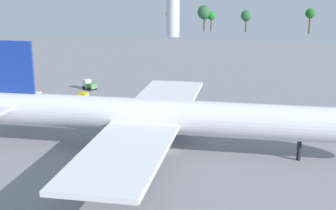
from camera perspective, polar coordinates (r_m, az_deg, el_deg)
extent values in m
plane|color=gray|center=(82.12, 0.00, -5.51)|extent=(289.45, 289.45, 0.00)
cylinder|color=silver|center=(80.15, 0.00, -1.38)|extent=(67.14, 5.71, 5.71)
cube|color=#19389E|center=(87.93, -18.43, 4.29)|extent=(9.40, 0.50, 9.14)
cube|color=silver|center=(93.84, -17.49, 0.91)|extent=(6.04, 8.57, 0.36)
cube|color=silver|center=(66.66, -5.35, -5.73)|extent=(11.41, 28.02, 0.70)
cube|color=silver|center=(95.88, -0.25, 0.86)|extent=(11.41, 28.02, 0.70)
cylinder|color=gray|center=(70.75, -3.61, -5.77)|extent=(4.57, 2.40, 2.40)
cylinder|color=gray|center=(61.53, -5.98, -9.15)|extent=(4.57, 2.40, 2.40)
cylinder|color=gray|center=(92.11, -0.13, -0.73)|extent=(4.57, 2.40, 2.40)
cylinder|color=gray|center=(101.97, 0.95, 0.84)|extent=(4.57, 2.40, 2.40)
cylinder|color=black|center=(80.67, 15.24, -5.21)|extent=(0.70, 0.70, 3.31)
cylinder|color=black|center=(79.33, -2.81, -5.02)|extent=(0.70, 0.70, 3.31)
cylinder|color=black|center=(85.10, -1.84, -3.58)|extent=(0.70, 0.70, 3.31)
cube|color=silver|center=(127.94, -9.59, 2.55)|extent=(2.19, 2.33, 2.03)
cube|color=#4C8C4C|center=(126.58, -9.05, 2.25)|extent=(2.97, 2.82, 1.23)
cylinder|color=black|center=(128.76, -9.21, 2.18)|extent=(0.98, 0.75, 0.98)
cylinder|color=black|center=(127.55, -9.93, 2.03)|extent=(0.98, 0.75, 0.98)
cylinder|color=black|center=(126.98, -8.55, 2.03)|extent=(0.98, 0.75, 0.98)
cylinder|color=black|center=(125.75, -9.27, 1.87)|extent=(0.98, 0.75, 0.98)
cube|color=yellow|center=(114.90, -9.94, 1.02)|extent=(2.24, 2.05, 1.77)
cube|color=yellow|center=(113.39, -10.62, 0.69)|extent=(2.65, 3.19, 1.36)
cylinder|color=black|center=(114.45, -9.55, 0.53)|extent=(0.58, 0.99, 0.95)
cylinder|color=black|center=(115.72, -10.32, 0.65)|extent=(0.58, 0.99, 0.95)
cylinder|color=black|center=(112.52, -10.40, 0.23)|extent=(0.58, 0.99, 0.95)
cylinder|color=black|center=(113.81, -11.18, 0.36)|extent=(0.58, 0.99, 0.95)
cylinder|color=silver|center=(234.62, 0.60, 12.22)|extent=(6.22, 6.22, 33.79)
cylinder|color=#51381E|center=(260.13, 0.42, 9.56)|extent=(0.61, 0.61, 7.11)
sphere|color=#336332|center=(259.66, 0.42, 10.75)|extent=(6.17, 6.17, 6.17)
cylinder|color=#51381E|center=(257.62, 4.30, 9.53)|extent=(0.78, 0.78, 7.66)
sphere|color=#2E5D34|center=(257.10, 4.33, 10.87)|extent=(7.36, 7.36, 7.36)
cylinder|color=#51381E|center=(257.28, 5.13, 9.41)|extent=(0.71, 0.71, 6.83)
sphere|color=#1A7A1F|center=(256.85, 5.15, 10.47)|extent=(4.47, 4.47, 4.47)
cylinder|color=#51381E|center=(256.19, 9.20, 9.25)|extent=(0.76, 0.76, 6.78)
sphere|color=#2D6035|center=(255.73, 9.25, 10.39)|extent=(5.71, 5.71, 5.71)
cylinder|color=#51381E|center=(257.27, 16.39, 9.06)|extent=(0.87, 0.87, 8.61)
sphere|color=#1C611F|center=(256.78, 16.49, 10.35)|extent=(5.03, 5.03, 5.03)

